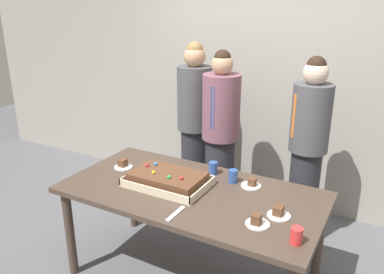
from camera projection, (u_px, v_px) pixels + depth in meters
interior_back_panel at (269, 61)px, 3.88m from camera, size 8.00×0.12×3.00m
party_table at (191, 200)px, 2.83m from camera, size 1.89×0.96×0.78m
sheet_cake at (168, 179)px, 2.86m from camera, size 0.60×0.40×0.12m
plated_slice_near_left at (279, 213)px, 2.45m from camera, size 0.15×0.15×0.07m
plated_slice_near_right at (251, 184)px, 2.85m from camera, size 0.15×0.15×0.06m
plated_slice_far_left at (123, 165)px, 3.18m from camera, size 0.15×0.15×0.07m
plated_slice_far_right at (257, 222)px, 2.36m from camera, size 0.15×0.15×0.07m
drink_cup_nearest at (233, 176)px, 2.91m from camera, size 0.07×0.07×0.10m
drink_cup_middle at (296, 236)px, 2.17m from camera, size 0.07×0.07×0.10m
drink_cup_far_end at (213, 168)px, 3.05m from camera, size 0.07×0.07×0.10m
cake_server_utensil at (176, 214)px, 2.48m from camera, size 0.03×0.20×0.01m
person_serving_front at (220, 139)px, 3.56m from camera, size 0.34×0.34×1.68m
person_green_shirt_behind at (307, 152)px, 3.23m from camera, size 0.32×0.32×1.68m
person_striped_tie_right at (195, 124)px, 3.94m from camera, size 0.35×0.35×1.71m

